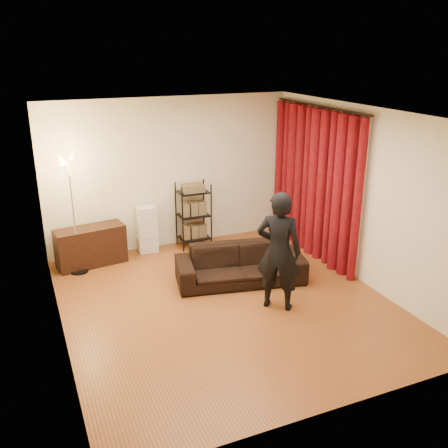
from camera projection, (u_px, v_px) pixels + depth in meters
name	position (u px, v px, depth m)	size (l,w,h in m)	color
floor	(226.00, 303.00, 7.23)	(5.00, 5.00, 0.00)	#995024
ceiling	(226.00, 114.00, 6.31)	(5.00, 5.00, 0.00)	white
wall_back	(171.00, 173.00, 8.93)	(5.00, 5.00, 0.00)	#ECE5C6
wall_front	(333.00, 294.00, 4.60)	(5.00, 5.00, 0.00)	#ECE5C6
wall_left	(53.00, 238.00, 5.94)	(5.00, 5.00, 0.00)	#ECE5C6
wall_right	(361.00, 196.00, 7.60)	(5.00, 5.00, 0.00)	#ECE5C6
curtain_rod	(320.00, 106.00, 8.12)	(0.04, 0.04, 2.65)	black
curtain	(314.00, 184.00, 8.55)	(0.22, 2.65, 2.55)	maroon
sofa	(240.00, 265.00, 7.78)	(1.98, 0.78, 0.58)	black
person	(279.00, 251.00, 6.84)	(0.62, 0.41, 1.70)	black
media_cabinet	(91.00, 246.00, 8.38)	(1.14, 0.43, 0.66)	black
storage_boxes	(147.00, 229.00, 8.89)	(0.34, 0.27, 0.85)	silver
wire_shelf	(194.00, 215.00, 9.08)	(0.54, 0.38, 1.20)	black
floor_lamp	(73.00, 215.00, 7.87)	(0.35, 0.35, 1.96)	silver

